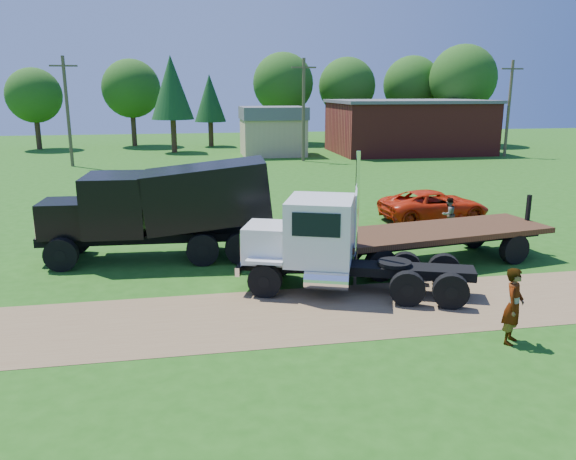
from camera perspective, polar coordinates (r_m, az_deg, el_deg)
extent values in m
plane|color=#1D5212|center=(16.90, 6.11, -8.14)|extent=(140.00, 140.00, 0.00)
cube|color=brown|center=(16.90, 6.11, -8.12)|extent=(120.00, 4.20, 0.01)
cube|color=black|center=(18.27, 7.06, -3.84)|extent=(7.19, 3.37, 0.29)
cylinder|color=black|center=(17.70, -2.35, -5.17)|extent=(1.12, 0.69, 1.07)
cylinder|color=black|center=(17.70, -2.35, -5.17)|extent=(0.48, 0.47, 0.38)
cylinder|color=black|center=(19.64, -1.09, -3.18)|extent=(1.12, 0.69, 1.07)
cylinder|color=black|center=(19.64, -1.09, -3.18)|extent=(0.48, 0.47, 0.38)
cylinder|color=black|center=(17.37, 12.04, -5.86)|extent=(1.12, 0.69, 1.07)
cylinder|color=black|center=(17.37, 12.04, -5.86)|extent=(0.48, 0.47, 0.38)
cylinder|color=black|center=(19.35, 11.81, -3.77)|extent=(1.12, 0.69, 1.07)
cylinder|color=black|center=(19.35, 11.81, -3.77)|extent=(0.48, 0.47, 0.38)
cylinder|color=black|center=(17.48, 16.21, -6.00)|extent=(1.12, 0.69, 1.07)
cylinder|color=black|center=(17.48, 16.21, -6.00)|extent=(0.48, 0.47, 0.38)
cylinder|color=black|center=(19.45, 15.56, -3.90)|extent=(1.12, 0.69, 1.07)
cylinder|color=black|center=(19.45, 15.56, -3.90)|extent=(0.48, 0.47, 0.38)
cube|color=silver|center=(18.38, -1.56, -1.24)|extent=(2.22, 2.16, 1.17)
cube|color=white|center=(18.57, -4.22, -1.27)|extent=(0.57, 1.40, 0.98)
cube|color=white|center=(18.78, -4.33, -3.27)|extent=(0.90, 2.16, 0.29)
cube|color=silver|center=(18.02, 3.30, 0.03)|extent=(2.73, 2.90, 2.05)
cube|color=black|center=(18.05, 0.15, 1.51)|extent=(0.71, 1.85, 0.83)
cube|color=black|center=(16.78, 2.87, 0.51)|extent=(1.39, 0.54, 0.73)
cube|color=black|center=(19.07, 3.72, 2.16)|extent=(1.39, 0.54, 0.73)
cube|color=silver|center=(17.50, -2.37, -3.21)|extent=(1.25, 0.81, 0.10)
cube|color=silver|center=(19.46, -1.10, -1.40)|extent=(1.25, 0.81, 0.10)
cylinder|color=white|center=(17.30, 3.95, -5.15)|extent=(1.48, 1.02, 0.59)
cylinder|color=white|center=(18.40, 6.97, 1.03)|extent=(0.18, 0.18, 4.49)
cylinder|color=black|center=(18.20, 10.77, -3.32)|extent=(1.38, 1.38, 0.12)
cube|color=black|center=(22.17, -13.17, -0.62)|extent=(8.81, 1.55, 0.33)
cylinder|color=black|center=(21.74, -22.06, -2.35)|extent=(1.22, 0.45, 1.20)
cylinder|color=black|center=(21.74, -22.06, -2.35)|extent=(0.44, 0.43, 0.42)
cylinder|color=black|center=(23.90, -20.72, -0.79)|extent=(1.22, 0.45, 1.20)
cylinder|color=black|center=(23.90, -20.72, -0.79)|extent=(0.44, 0.43, 0.42)
cylinder|color=black|center=(21.02, -8.66, -1.99)|extent=(1.22, 0.45, 1.20)
cylinder|color=black|center=(21.02, -8.66, -1.99)|extent=(0.44, 0.43, 0.42)
cylinder|color=black|center=(23.24, -8.56, -0.43)|extent=(1.22, 0.45, 1.20)
cylinder|color=black|center=(23.24, -8.56, -0.43)|extent=(0.44, 0.43, 0.42)
cylinder|color=black|center=(21.03, -4.78, -1.87)|extent=(1.22, 0.45, 1.20)
cylinder|color=black|center=(21.03, -4.78, -1.87)|extent=(0.44, 0.43, 0.42)
cylinder|color=black|center=(23.24, -5.05, -0.32)|extent=(1.22, 0.45, 1.20)
cylinder|color=black|center=(23.24, -5.05, -0.32)|extent=(0.44, 0.43, 0.42)
cube|color=black|center=(22.54, -21.34, 1.16)|extent=(2.07, 1.96, 1.31)
cube|color=white|center=(22.81, -23.73, 0.93)|extent=(0.17, 1.65, 1.10)
cube|color=black|center=(22.07, -17.04, 2.56)|extent=(2.32, 2.74, 2.19)
cube|color=black|center=(22.19, -19.86, 3.70)|extent=(0.17, 2.19, 0.88)
cube|color=black|center=(21.71, -8.21, 3.59)|extent=(4.93, 2.87, 2.66)
imported|color=red|center=(28.84, 14.62, 2.43)|extent=(5.63, 2.99, 1.51)
cube|color=#361C11|center=(21.67, 14.47, -0.19)|extent=(9.37, 4.16, 0.20)
cube|color=black|center=(21.74, 14.42, -0.91)|extent=(9.11, 2.60, 0.28)
cylinder|color=black|center=(19.42, 9.37, -3.50)|extent=(1.17, 0.52, 1.13)
cylinder|color=black|center=(21.43, 6.30, -1.70)|extent=(1.17, 0.52, 1.13)
cylinder|color=black|center=(22.64, 22.00, -1.81)|extent=(1.17, 0.52, 1.13)
cylinder|color=black|center=(24.38, 18.34, -0.39)|extent=(1.17, 0.52, 1.13)
cube|color=black|center=(19.43, 3.73, 0.32)|extent=(0.16, 0.16, 1.13)
cube|color=black|center=(24.27, 23.22, 1.99)|extent=(0.16, 0.16, 1.13)
imported|color=#999999|center=(15.56, 21.93, -7.17)|extent=(0.85, 0.86, 2.01)
imported|color=#999999|center=(26.93, 15.99, 1.56)|extent=(0.90, 0.80, 1.54)
cube|color=maroon|center=(59.55, 12.11, 10.11)|extent=(15.00, 10.00, 5.00)
cube|color=#55555A|center=(59.43, 12.24, 12.66)|extent=(15.40, 10.40, 0.30)
cube|color=tan|center=(55.82, -1.54, 9.44)|extent=(6.00, 5.00, 3.60)
cube|color=#55555A|center=(55.68, -1.55, 11.80)|extent=(6.20, 5.40, 1.20)
cylinder|color=#4B3E2A|center=(50.89, -21.48, 11.08)|extent=(0.28, 0.28, 9.00)
cube|color=#4B3E2A|center=(50.89, -21.86, 15.23)|extent=(2.20, 0.14, 0.14)
cylinder|color=#4B3E2A|center=(51.11, 1.59, 12.04)|extent=(0.28, 0.28, 9.00)
cube|color=#4B3E2A|center=(51.11, 1.62, 16.19)|extent=(2.20, 0.14, 0.14)
cylinder|color=#4B3E2A|center=(58.60, 21.51, 11.36)|extent=(0.28, 0.28, 9.00)
cube|color=#4B3E2A|center=(58.60, 21.84, 14.96)|extent=(2.20, 0.14, 0.14)
cylinder|color=#332415|center=(67.17, -24.04, 8.81)|extent=(0.56, 0.56, 3.07)
sphere|color=#1D4210|center=(66.99, -24.40, 12.35)|extent=(5.79, 5.79, 5.79)
cylinder|color=#332415|center=(67.50, -15.38, 9.70)|extent=(0.56, 0.56, 3.45)
sphere|color=#1D4210|center=(67.33, -15.65, 13.67)|extent=(6.50, 6.50, 6.50)
cylinder|color=#332415|center=(65.28, -7.83, 9.65)|extent=(0.56, 0.56, 2.81)
cone|color=black|center=(65.10, -7.95, 13.14)|extent=(3.53, 3.53, 5.21)
cylinder|color=#332415|center=(68.33, -0.50, 10.39)|extent=(0.56, 0.56, 3.77)
sphere|color=#1D4210|center=(68.18, -0.51, 14.68)|extent=(7.12, 7.12, 7.12)
cylinder|color=#332415|center=(70.20, 5.90, 10.35)|extent=(0.56, 0.56, 3.61)
sphere|color=#1D4210|center=(70.05, 6.01, 14.34)|extent=(6.80, 6.80, 6.80)
cylinder|color=#332415|center=(69.81, 17.01, 9.98)|extent=(0.56, 0.56, 4.05)
sphere|color=#1D4210|center=(69.68, 17.34, 14.48)|extent=(7.64, 7.64, 7.64)
cylinder|color=#332415|center=(59.62, -11.52, 9.38)|extent=(0.56, 0.56, 3.40)
cone|color=black|center=(59.43, -11.76, 14.00)|extent=(4.28, 4.28, 6.32)
cylinder|color=#332415|center=(72.39, 12.27, 10.25)|extent=(0.56, 0.56, 3.68)
sphere|color=#1D4210|center=(72.25, 12.48, 14.20)|extent=(6.95, 6.95, 6.95)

